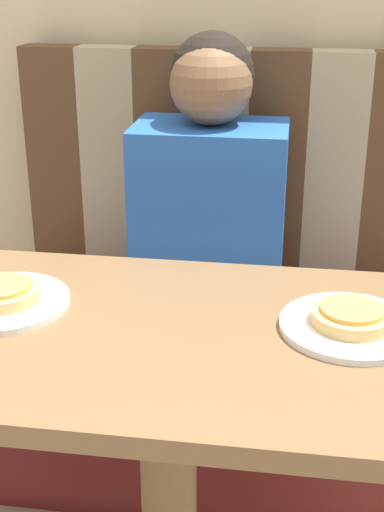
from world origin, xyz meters
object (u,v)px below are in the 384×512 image
object	(u,v)px
pizza_right	(351,316)
pizza_left	(2,292)
person	(210,190)
plate_right	(350,326)
plate_left	(3,302)

from	to	relation	value
pizza_right	pizza_left	bearing A→B (deg)	180.00
person	plate_right	xyz separation A→B (m)	(0.29, -0.53, -0.05)
plate_left	plate_right	xyz separation A→B (m)	(0.59, 0.00, 0.00)
pizza_left	pizza_right	world-z (taller)	same
plate_right	pizza_left	bearing A→B (deg)	180.00
person	plate_left	xyz separation A→B (m)	(-0.29, -0.53, -0.05)
person	pizza_right	bearing A→B (deg)	-60.77
person	pizza_right	size ratio (longest dim) A/B	5.16
person	plate_left	distance (m)	0.60
person	pizza_right	world-z (taller)	person
plate_left	plate_right	bearing A→B (deg)	0.00
person	pizza_right	xyz separation A→B (m)	(0.29, -0.53, -0.03)
plate_right	pizza_right	distance (m)	0.02
plate_left	pizza_left	distance (m)	0.02
plate_left	pizza_right	distance (m)	0.59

